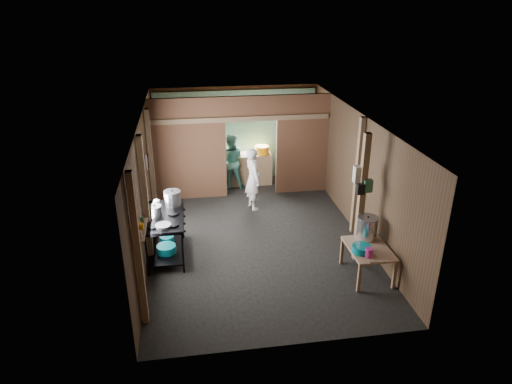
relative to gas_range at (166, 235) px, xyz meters
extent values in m
cube|color=black|center=(1.88, 0.59, -0.45)|extent=(4.50, 7.00, 0.00)
cube|color=#4F4B46|center=(1.88, 0.59, 2.15)|extent=(4.50, 7.00, 0.00)
cube|color=#4A331F|center=(1.88, 4.09, 0.85)|extent=(4.50, 0.00, 2.60)
cube|color=#4A331F|center=(1.88, -2.91, 0.85)|extent=(4.50, 0.00, 2.60)
cube|color=#4A331F|center=(-0.37, 0.59, 0.85)|extent=(0.00, 7.00, 2.60)
cube|color=#4A331F|center=(4.13, 0.59, 0.85)|extent=(0.00, 7.00, 2.60)
cube|color=brown|center=(0.55, 2.79, 0.85)|extent=(1.85, 0.10, 2.60)
cube|color=brown|center=(3.46, 2.79, 0.85)|extent=(1.35, 0.10, 2.60)
cube|color=brown|center=(2.13, 2.79, 1.85)|extent=(1.30, 0.10, 0.60)
cube|color=#7CCAC2|center=(1.88, 4.03, 0.80)|extent=(4.40, 0.06, 2.50)
cube|color=#917058|center=(2.18, 3.54, -0.02)|extent=(1.20, 0.50, 0.85)
cylinder|color=beige|center=(2.13, 3.99, 1.45)|extent=(0.20, 0.03, 0.20)
cube|color=#917058|center=(-0.30, -2.01, 0.85)|extent=(0.10, 0.12, 2.60)
cube|color=#917058|center=(-0.30, -0.21, 0.85)|extent=(0.10, 0.12, 2.60)
cube|color=#917058|center=(-0.30, 1.79, 0.85)|extent=(0.10, 0.12, 2.60)
cube|color=#917058|center=(4.06, 0.39, 0.85)|extent=(0.10, 0.12, 2.60)
cube|color=#917058|center=(3.73, -0.71, 0.85)|extent=(0.12, 0.12, 2.60)
cube|color=#917058|center=(1.88, 2.74, 1.60)|extent=(4.40, 0.12, 0.12)
cylinder|color=gray|center=(-0.33, 0.99, 1.20)|extent=(0.03, 0.34, 0.34)
cylinder|color=black|center=(-0.33, 1.39, 1.10)|extent=(0.03, 0.30, 0.30)
cube|color=#917058|center=(-0.27, -1.51, 0.95)|extent=(0.14, 0.80, 0.03)
cylinder|color=beige|center=(-0.27, -1.76, 1.02)|extent=(0.07, 0.07, 0.10)
cylinder|color=orange|center=(-0.27, -1.51, 1.02)|extent=(0.08, 0.08, 0.10)
cylinder|color=#2D6447|center=(-0.27, -1.29, 1.02)|extent=(0.06, 0.06, 0.10)
cube|color=beige|center=(3.68, -0.63, 1.33)|extent=(0.22, 0.15, 0.32)
cube|color=#2D6447|center=(3.80, -0.77, 1.15)|extent=(0.16, 0.12, 0.24)
cube|color=black|center=(3.66, -0.79, 1.10)|extent=(0.14, 0.10, 0.20)
cylinder|color=silver|center=(-0.17, 0.50, 0.50)|extent=(0.21, 0.21, 0.10)
cylinder|color=#097E8B|center=(0.00, -0.20, -0.20)|extent=(0.38, 0.38, 0.16)
cylinder|color=#097E8B|center=(0.00, 0.25, -0.22)|extent=(0.29, 0.29, 0.12)
cylinder|color=#097E8B|center=(3.52, -1.44, 0.21)|extent=(0.43, 0.43, 0.13)
cylinder|color=#BB2F88|center=(3.59, -1.61, 0.23)|extent=(0.15, 0.15, 0.16)
cube|color=silver|center=(3.69, -1.81, 0.15)|extent=(0.30, 0.06, 0.01)
cylinder|color=orange|center=(2.53, 3.54, 0.51)|extent=(0.38, 0.38, 0.21)
cylinder|color=red|center=(1.89, 3.54, 0.47)|extent=(0.11, 0.11, 0.13)
imported|color=white|center=(2.04, 1.93, 0.32)|extent=(0.50, 0.64, 1.54)
imported|color=teal|center=(1.66, 3.33, 0.30)|extent=(0.78, 0.63, 1.49)
camera|label=1|loc=(0.55, -8.15, 4.42)|focal=31.96mm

